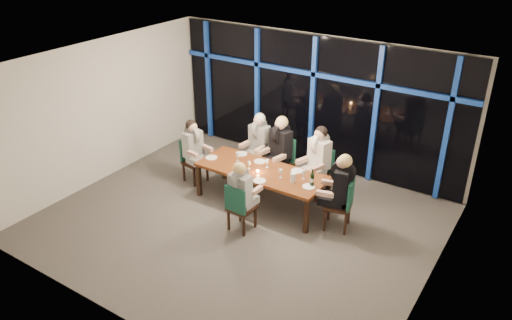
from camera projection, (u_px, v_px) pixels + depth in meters
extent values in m
plane|color=#5B5650|center=(239.00, 221.00, 9.49)|extent=(7.00, 7.00, 0.00)
cube|color=silver|center=(315.00, 102.00, 11.08)|extent=(7.00, 0.04, 3.00)
cube|color=silver|center=(107.00, 231.00, 6.57)|extent=(7.00, 0.04, 3.00)
cube|color=silver|center=(102.00, 111.00, 10.53)|extent=(0.04, 6.00, 3.00)
cube|color=silver|center=(438.00, 207.00, 7.12)|extent=(0.04, 6.00, 3.00)
cube|color=white|center=(236.00, 67.00, 8.16)|extent=(7.00, 6.00, 0.04)
cube|color=black|center=(314.00, 102.00, 11.03)|extent=(6.86, 0.04, 2.94)
cube|color=#13399A|center=(209.00, 81.00, 12.41)|extent=(0.10, 0.10, 2.94)
cube|color=#13399A|center=(257.00, 91.00, 11.70)|extent=(0.10, 0.10, 2.94)
cube|color=#13399A|center=(313.00, 103.00, 10.99)|extent=(0.10, 0.10, 2.94)
cube|color=#13399A|center=(375.00, 116.00, 10.29)|extent=(0.10, 0.10, 2.94)
cube|color=#13399A|center=(447.00, 131.00, 9.58)|extent=(0.10, 0.10, 2.94)
cube|color=#13399A|center=(314.00, 74.00, 10.70)|extent=(6.86, 0.10, 0.10)
cube|color=#FF2D14|center=(369.00, 79.00, 10.44)|extent=(0.60, 0.05, 0.35)
cube|color=brown|center=(262.00, 171.00, 9.77)|extent=(2.60, 1.00, 0.06)
cube|color=black|center=(199.00, 180.00, 10.22)|extent=(0.08, 0.08, 0.69)
cube|color=black|center=(306.00, 217.00, 9.01)|extent=(0.08, 0.08, 0.69)
cube|color=black|center=(224.00, 164.00, 10.88)|extent=(0.08, 0.08, 0.69)
cube|color=black|center=(328.00, 196.00, 9.67)|extent=(0.08, 0.08, 0.69)
cube|color=black|center=(258.00, 157.00, 10.91)|extent=(0.51, 0.51, 0.06)
cube|color=#1B5742|center=(264.00, 142.00, 10.93)|extent=(0.47, 0.09, 0.52)
cube|color=black|center=(246.00, 168.00, 10.99)|extent=(0.05, 0.05, 0.43)
cube|color=black|center=(259.00, 173.00, 10.79)|extent=(0.05, 0.05, 0.43)
cube|color=black|center=(257.00, 162.00, 11.25)|extent=(0.05, 0.05, 0.43)
cube|color=black|center=(270.00, 167.00, 11.05)|extent=(0.05, 0.05, 0.43)
cube|color=black|center=(279.00, 164.00, 10.54)|extent=(0.60, 0.60, 0.07)
cube|color=#1B5742|center=(286.00, 149.00, 10.54)|extent=(0.49, 0.17, 0.55)
cube|color=black|center=(265.00, 175.00, 10.66)|extent=(0.05, 0.05, 0.46)
cube|color=black|center=(279.00, 182.00, 10.40)|extent=(0.05, 0.05, 0.46)
cube|color=black|center=(278.00, 169.00, 10.90)|extent=(0.05, 0.05, 0.46)
cube|color=black|center=(292.00, 175.00, 10.65)|extent=(0.05, 0.05, 0.46)
cube|color=black|center=(317.00, 175.00, 10.15)|extent=(0.61, 0.61, 0.06)
cube|color=#1B5742|center=(325.00, 159.00, 10.14)|extent=(0.48, 0.20, 0.54)
cube|color=black|center=(303.00, 185.00, 10.29)|extent=(0.05, 0.05, 0.45)
cube|color=black|center=(316.00, 192.00, 10.02)|extent=(0.05, 0.05, 0.45)
cube|color=black|center=(316.00, 179.00, 10.51)|extent=(0.05, 0.05, 0.45)
cube|color=black|center=(329.00, 186.00, 10.24)|extent=(0.05, 0.05, 0.45)
cube|color=black|center=(195.00, 162.00, 10.72)|extent=(0.53, 0.53, 0.06)
cube|color=#1B5742|center=(189.00, 148.00, 10.72)|extent=(0.14, 0.45, 0.50)
cube|color=black|center=(194.00, 178.00, 10.60)|extent=(0.05, 0.05, 0.42)
cube|color=black|center=(207.00, 172.00, 10.83)|extent=(0.05, 0.05, 0.42)
cube|color=black|center=(184.00, 172.00, 10.82)|extent=(0.05, 0.05, 0.42)
cube|color=black|center=(197.00, 167.00, 11.05)|extent=(0.05, 0.05, 0.42)
cube|color=black|center=(338.00, 205.00, 9.10)|extent=(0.58, 0.58, 0.06)
cube|color=#1B5742|center=(351.00, 193.00, 8.91)|extent=(0.16, 0.48, 0.53)
cube|color=black|center=(329.00, 210.00, 9.44)|extent=(0.05, 0.05, 0.45)
cube|color=black|center=(324.00, 220.00, 9.11)|extent=(0.05, 0.05, 0.45)
cube|color=black|center=(349.00, 213.00, 9.32)|extent=(0.05, 0.05, 0.45)
cube|color=black|center=(345.00, 224.00, 9.00)|extent=(0.05, 0.05, 0.45)
cube|color=black|center=(242.00, 208.00, 9.08)|extent=(0.46, 0.46, 0.06)
cube|color=#1B5742|center=(235.00, 200.00, 8.82)|extent=(0.44, 0.07, 0.49)
cube|color=black|center=(255.00, 218.00, 9.23)|extent=(0.04, 0.04, 0.41)
cube|color=black|center=(240.00, 212.00, 9.41)|extent=(0.04, 0.04, 0.41)
cube|color=black|center=(244.00, 226.00, 8.97)|extent=(0.04, 0.04, 0.41)
cube|color=black|center=(229.00, 220.00, 9.15)|extent=(0.04, 0.04, 0.41)
cube|color=black|center=(254.00, 155.00, 10.78)|extent=(0.41, 0.47, 0.14)
cube|color=black|center=(259.00, 138.00, 10.74)|extent=(0.44, 0.29, 0.58)
cylinder|color=black|center=(259.00, 128.00, 10.64)|extent=(0.14, 0.44, 0.43)
sphere|color=tan|center=(259.00, 120.00, 10.54)|extent=(0.22, 0.22, 0.22)
sphere|color=silver|center=(260.00, 118.00, 10.56)|extent=(0.24, 0.24, 0.24)
cube|color=tan|center=(245.00, 144.00, 10.73)|extent=(0.11, 0.32, 0.08)
cube|color=tan|center=(260.00, 149.00, 10.50)|extent=(0.11, 0.32, 0.08)
cube|color=black|center=(275.00, 162.00, 10.41)|extent=(0.49, 0.54, 0.15)
cube|color=black|center=(281.00, 143.00, 10.35)|extent=(0.49, 0.36, 0.62)
cylinder|color=black|center=(281.00, 133.00, 10.24)|extent=(0.21, 0.47, 0.46)
sphere|color=tan|center=(280.00, 124.00, 10.14)|extent=(0.23, 0.23, 0.23)
sphere|color=tan|center=(282.00, 122.00, 10.16)|extent=(0.25, 0.25, 0.25)
cube|color=tan|center=(264.00, 151.00, 10.41)|extent=(0.16, 0.34, 0.09)
cube|color=tan|center=(279.00, 158.00, 10.13)|extent=(0.16, 0.34, 0.09)
cube|color=white|center=(312.00, 172.00, 10.03)|extent=(0.51, 0.55, 0.15)
cube|color=white|center=(319.00, 154.00, 9.97)|extent=(0.49, 0.38, 0.60)
cylinder|color=white|center=(320.00, 143.00, 9.86)|extent=(0.24, 0.46, 0.45)
sphere|color=tan|center=(320.00, 134.00, 9.76)|extent=(0.23, 0.23, 0.23)
sphere|color=black|center=(321.00, 132.00, 9.77)|extent=(0.25, 0.25, 0.25)
cube|color=tan|center=(302.00, 160.00, 10.04)|extent=(0.18, 0.33, 0.09)
cube|color=tan|center=(318.00, 168.00, 9.74)|extent=(0.18, 0.33, 0.09)
cube|color=black|center=(198.00, 160.00, 10.60)|extent=(0.48, 0.44, 0.14)
cube|color=black|center=(193.00, 144.00, 10.55)|extent=(0.31, 0.44, 0.56)
cylinder|color=black|center=(192.00, 134.00, 10.46)|extent=(0.43, 0.18, 0.42)
sphere|color=tan|center=(192.00, 127.00, 10.36)|extent=(0.21, 0.21, 0.21)
sphere|color=black|center=(191.00, 125.00, 10.37)|extent=(0.23, 0.23, 0.23)
cube|color=tan|center=(193.00, 154.00, 10.31)|extent=(0.31, 0.14, 0.08)
cube|color=tan|center=(207.00, 148.00, 10.57)|extent=(0.31, 0.14, 0.08)
cube|color=black|center=(331.00, 199.00, 9.09)|extent=(0.52, 0.48, 0.15)
cube|color=black|center=(342.00, 184.00, 8.89)|extent=(0.35, 0.47, 0.60)
cylinder|color=black|center=(343.00, 172.00, 8.78)|extent=(0.46, 0.21, 0.45)
sphere|color=tan|center=(343.00, 162.00, 8.70)|extent=(0.22, 0.22, 0.22)
sphere|color=tan|center=(345.00, 161.00, 8.68)|extent=(0.24, 0.24, 0.24)
cube|color=tan|center=(330.00, 183.00, 9.21)|extent=(0.33, 0.16, 0.09)
cube|color=tan|center=(325.00, 194.00, 8.85)|extent=(0.33, 0.16, 0.09)
cube|color=black|center=(246.00, 201.00, 9.13)|extent=(0.37, 0.43, 0.14)
cube|color=black|center=(240.00, 189.00, 8.87)|extent=(0.40, 0.25, 0.55)
cylinder|color=black|center=(240.00, 178.00, 8.77)|extent=(0.12, 0.41, 0.41)
sphere|color=tan|center=(241.00, 169.00, 8.71)|extent=(0.21, 0.21, 0.21)
sphere|color=tan|center=(239.00, 168.00, 8.67)|extent=(0.22, 0.22, 0.22)
cube|color=tan|center=(257.00, 190.00, 8.97)|extent=(0.09, 0.30, 0.08)
cube|color=tan|center=(240.00, 184.00, 9.17)|extent=(0.09, 0.30, 0.08)
cylinder|color=white|center=(241.00, 154.00, 10.39)|extent=(0.24, 0.24, 0.01)
cylinder|color=white|center=(260.00, 161.00, 10.07)|extent=(0.24, 0.24, 0.01)
cylinder|color=white|center=(297.00, 171.00, 9.71)|extent=(0.24, 0.24, 0.01)
cylinder|color=white|center=(211.00, 158.00, 10.23)|extent=(0.24, 0.24, 0.01)
cylinder|color=white|center=(309.00, 187.00, 9.15)|extent=(0.24, 0.24, 0.01)
cylinder|color=white|center=(260.00, 181.00, 9.35)|extent=(0.24, 0.24, 0.01)
cylinder|color=black|center=(312.00, 180.00, 9.14)|extent=(0.07, 0.07, 0.24)
cylinder|color=black|center=(313.00, 172.00, 9.07)|extent=(0.03, 0.03, 0.09)
cylinder|color=silver|center=(312.00, 180.00, 9.14)|extent=(0.08, 0.08, 0.07)
cylinder|color=silver|center=(293.00, 178.00, 9.28)|extent=(0.10, 0.10, 0.18)
cylinder|color=silver|center=(295.00, 178.00, 9.25)|extent=(0.01, 0.01, 0.13)
cylinder|color=#FBA44B|center=(258.00, 171.00, 9.66)|extent=(0.06, 0.06, 0.03)
cylinder|color=silver|center=(249.00, 169.00, 9.80)|extent=(0.06, 0.06, 0.01)
cylinder|color=silver|center=(249.00, 166.00, 9.78)|extent=(0.01, 0.01, 0.09)
cylinder|color=silver|center=(249.00, 163.00, 9.74)|extent=(0.06, 0.06, 0.06)
cylinder|color=white|center=(267.00, 167.00, 9.85)|extent=(0.06, 0.06, 0.01)
cylinder|color=white|center=(267.00, 165.00, 9.83)|extent=(0.01, 0.01, 0.10)
cylinder|color=white|center=(267.00, 161.00, 9.79)|extent=(0.07, 0.07, 0.07)
cylinder|color=silver|center=(280.00, 177.00, 9.48)|extent=(0.06, 0.06, 0.01)
cylinder|color=silver|center=(280.00, 175.00, 9.45)|extent=(0.01, 0.01, 0.10)
cylinder|color=silver|center=(281.00, 171.00, 9.42)|extent=(0.07, 0.07, 0.07)
cylinder|color=silver|center=(238.00, 161.00, 10.11)|extent=(0.07, 0.07, 0.01)
cylinder|color=silver|center=(238.00, 158.00, 10.08)|extent=(0.01, 0.01, 0.11)
cylinder|color=silver|center=(238.00, 154.00, 10.04)|extent=(0.07, 0.07, 0.08)
cylinder|color=white|center=(303.00, 179.00, 9.43)|extent=(0.07, 0.07, 0.01)
cylinder|color=white|center=(304.00, 176.00, 9.41)|extent=(0.01, 0.01, 0.10)
cylinder|color=white|center=(304.00, 172.00, 9.37)|extent=(0.07, 0.07, 0.07)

